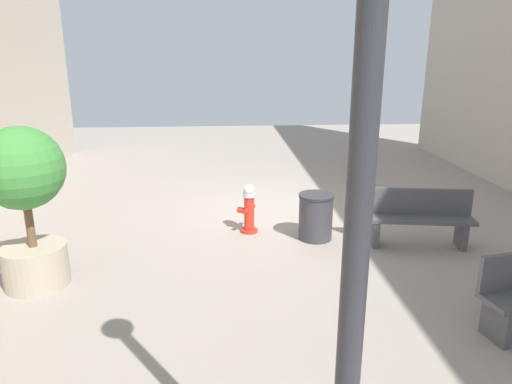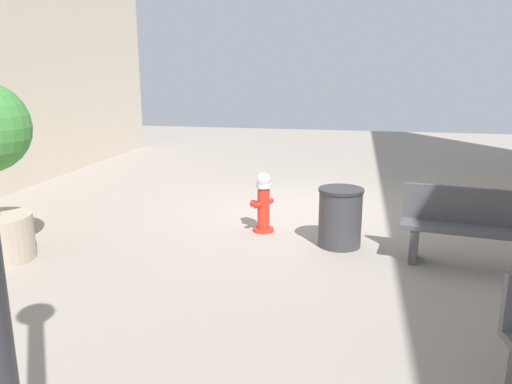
{
  "view_description": "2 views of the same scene",
  "coord_description": "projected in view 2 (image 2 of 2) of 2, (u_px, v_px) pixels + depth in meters",
  "views": [
    {
      "loc": [
        0.97,
        9.0,
        3.11
      ],
      "look_at": [
        0.44,
        1.76,
        0.94
      ],
      "focal_mm": 32.63,
      "sensor_mm": 36.0,
      "label": 1
    },
    {
      "loc": [
        -0.78,
        8.04,
        2.35
      ],
      "look_at": [
        0.5,
        1.8,
        0.76
      ],
      "focal_mm": 34.74,
      "sensor_mm": 36.0,
      "label": 2
    }
  ],
  "objects": [
    {
      "name": "ground_plane",
      "position": [
        306.0,
        212.0,
        8.36
      ],
      "size": [
        23.4,
        23.4,
        0.0
      ],
      "primitive_type": "plane",
      "color": "gray"
    },
    {
      "name": "fire_hydrant",
      "position": [
        263.0,
        202.0,
        7.27
      ],
      "size": [
        0.37,
        0.39,
        0.89
      ],
      "color": "red",
      "rests_on": "ground_plane"
    },
    {
      "name": "bench_near",
      "position": [
        477.0,
        227.0,
        5.97
      ],
      "size": [
        1.81,
        0.7,
        0.95
      ],
      "color": "#4C4C51",
      "rests_on": "ground_plane"
    },
    {
      "name": "trash_bin",
      "position": [
        340.0,
        217.0,
        6.69
      ],
      "size": [
        0.61,
        0.61,
        0.8
      ],
      "color": "#38383D",
      "rests_on": "ground_plane"
    }
  ]
}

